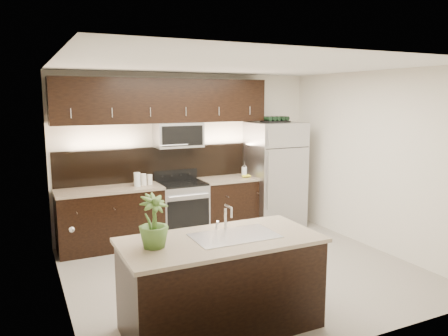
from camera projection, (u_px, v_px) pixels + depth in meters
name	position (u px, v px, depth m)	size (l,w,h in m)	color
ground	(243.00, 270.00, 5.87)	(4.50, 4.50, 0.00)	gray
room_walls	(238.00, 146.00, 5.52)	(4.52, 4.02, 2.71)	silver
counter_run	(170.00, 211.00, 7.10)	(3.51, 0.65, 0.94)	black
upper_fixtures	(166.00, 108.00, 6.98)	(3.49, 0.40, 1.66)	black
island	(221.00, 283.00, 4.34)	(1.96, 0.96, 0.94)	black
sink_faucet	(234.00, 234.00, 4.34)	(0.84, 0.50, 0.28)	silver
refrigerator	(274.00, 175.00, 7.81)	(0.90, 0.81, 1.87)	#B2B2B7
wine_rack	(275.00, 119.00, 7.65)	(0.46, 0.29, 0.11)	black
plant	(153.00, 221.00, 3.97)	(0.28, 0.28, 0.50)	#426428
canisters	(142.00, 179.00, 6.81)	(0.31, 0.17, 0.22)	silver
french_press	(244.00, 171.00, 7.54)	(0.09, 0.09, 0.27)	silver
bananas	(243.00, 176.00, 7.51)	(0.16, 0.13, 0.05)	yellow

